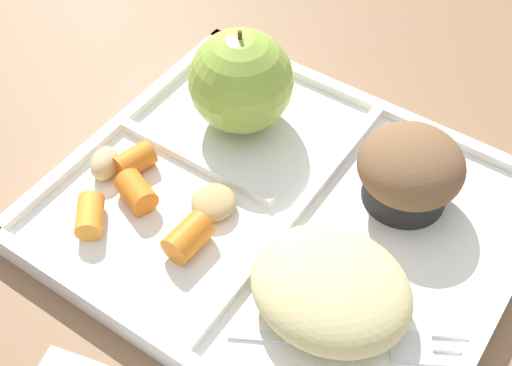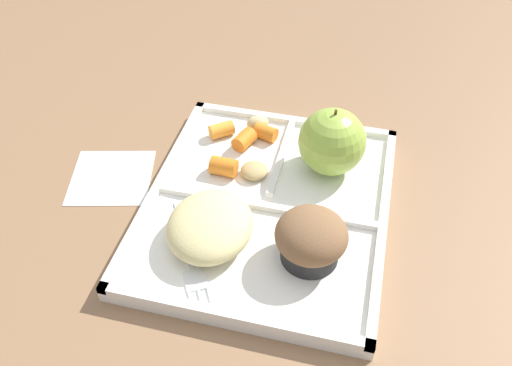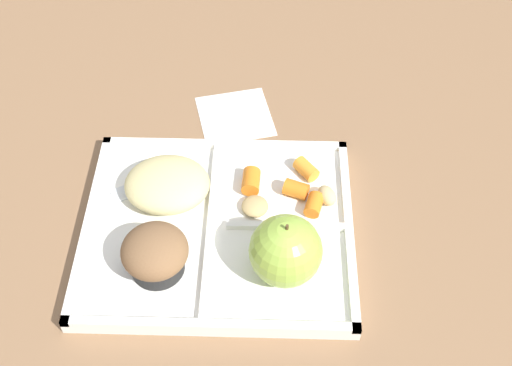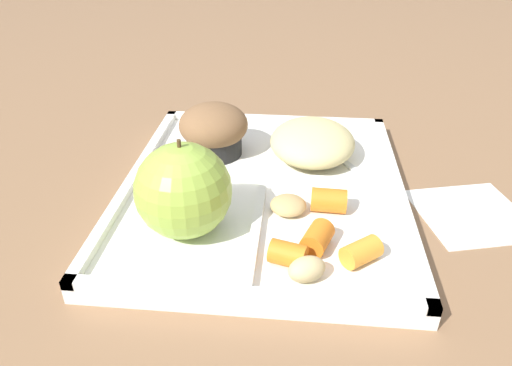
{
  "view_description": "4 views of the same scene",
  "coord_description": "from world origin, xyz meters",
  "px_view_note": "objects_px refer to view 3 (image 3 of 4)",
  "views": [
    {
      "loc": [
        0.17,
        -0.28,
        0.43
      ],
      "look_at": [
        -0.02,
        -0.01,
        0.05
      ],
      "focal_mm": 47.74,
      "sensor_mm": 36.0,
      "label": 1
    },
    {
      "loc": [
        0.46,
        0.1,
        0.51
      ],
      "look_at": [
        0.01,
        -0.01,
        0.05
      ],
      "focal_mm": 38.23,
      "sensor_mm": 36.0,
      "label": 2
    },
    {
      "loc": [
        -0.06,
        0.5,
        0.71
      ],
      "look_at": [
        -0.05,
        -0.05,
        0.05
      ],
      "focal_mm": 46.35,
      "sensor_mm": 36.0,
      "label": 3
    },
    {
      "loc": [
        -0.44,
        -0.03,
        0.29
      ],
      "look_at": [
        -0.04,
        0.0,
        0.04
      ],
      "focal_mm": 33.52,
      "sensor_mm": 36.0,
      "label": 4
    }
  ],
  "objects_px": {
    "green_apple": "(286,251)",
    "lunch_tray": "(219,230)",
    "plastic_fork": "(141,186)",
    "bran_muffin": "(155,254)"
  },
  "relations": [
    {
      "from": "lunch_tray",
      "to": "green_apple",
      "type": "height_order",
      "value": "green_apple"
    },
    {
      "from": "green_apple",
      "to": "bran_muffin",
      "type": "height_order",
      "value": "green_apple"
    },
    {
      "from": "green_apple",
      "to": "plastic_fork",
      "type": "distance_m",
      "value": 0.24
    },
    {
      "from": "green_apple",
      "to": "plastic_fork",
      "type": "xyz_separation_m",
      "value": [
        0.2,
        -0.13,
        -0.04
      ]
    },
    {
      "from": "bran_muffin",
      "to": "green_apple",
      "type": "bearing_deg",
      "value": 180.0
    },
    {
      "from": "green_apple",
      "to": "lunch_tray",
      "type": "bearing_deg",
      "value": -37.36
    },
    {
      "from": "bran_muffin",
      "to": "plastic_fork",
      "type": "relative_size",
      "value": 0.54
    },
    {
      "from": "lunch_tray",
      "to": "green_apple",
      "type": "relative_size",
      "value": 3.68
    },
    {
      "from": "green_apple",
      "to": "plastic_fork",
      "type": "bearing_deg",
      "value": -33.44
    },
    {
      "from": "green_apple",
      "to": "plastic_fork",
      "type": "relative_size",
      "value": 0.63
    }
  ]
}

